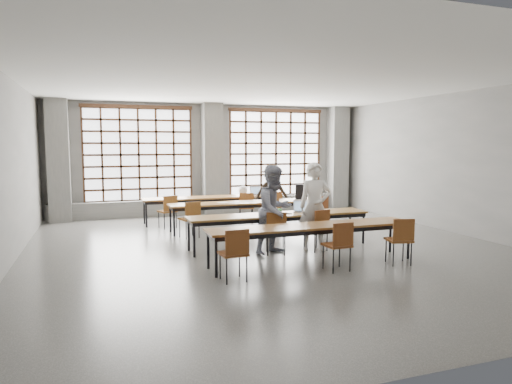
{
  "coord_description": "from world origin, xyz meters",
  "views": [
    {
      "loc": [
        -3.46,
        -8.93,
        2.22
      ],
      "look_at": [
        -0.21,
        0.4,
        1.18
      ],
      "focal_mm": 32.0,
      "sensor_mm": 36.0,
      "label": 1
    }
  ],
  "objects_px": {
    "student_male": "(315,207)",
    "green_box": "(276,211)",
    "desk_row_c": "(279,217)",
    "plastic_bag": "(243,190)",
    "phone": "(289,214)",
    "red_pouch": "(233,251)",
    "chair_back_mid": "(246,205)",
    "chair_mid_right": "(319,209)",
    "chair_near_left": "(235,249)",
    "mouse": "(319,211)",
    "chair_front_left": "(276,228)",
    "desk_row_a": "(214,199)",
    "laptop_back": "(257,192)",
    "desk_row_b": "(246,204)",
    "chair_front_right": "(318,226)",
    "chair_near_right": "(401,236)",
    "student_female": "(275,210)",
    "backpack": "(301,192)",
    "chair_back_left": "(169,208)",
    "chair_near_mid": "(339,241)",
    "laptop_front": "(302,209)",
    "student_back": "(272,193)",
    "chair_mid_centre": "(269,212)",
    "desk_row_d": "(313,228)",
    "chair_mid_left": "(191,216)"
  },
  "relations": [
    {
      "from": "student_male",
      "to": "green_box",
      "type": "xyz_separation_m",
      "value": [
        -0.65,
        0.58,
        -0.15
      ]
    },
    {
      "from": "desk_row_c",
      "to": "plastic_bag",
      "type": "xyz_separation_m",
      "value": [
        0.34,
        3.67,
        0.21
      ]
    },
    {
      "from": "phone",
      "to": "red_pouch",
      "type": "height_order",
      "value": "phone"
    },
    {
      "from": "chair_back_mid",
      "to": "phone",
      "type": "distance_m",
      "value": 3.1
    },
    {
      "from": "chair_mid_right",
      "to": "chair_near_left",
      "type": "xyz_separation_m",
      "value": [
        -3.38,
        -3.67,
        0.0
      ]
    },
    {
      "from": "mouse",
      "to": "green_box",
      "type": "relative_size",
      "value": 0.39
    },
    {
      "from": "chair_front_left",
      "to": "student_male",
      "type": "xyz_separation_m",
      "value": [
        0.92,
        0.13,
        0.39
      ]
    },
    {
      "from": "desk_row_a",
      "to": "laptop_back",
      "type": "distance_m",
      "value": 1.36
    },
    {
      "from": "chair_mid_right",
      "to": "laptop_back",
      "type": "distance_m",
      "value": 2.4
    },
    {
      "from": "laptop_back",
      "to": "desk_row_b",
      "type": "bearing_deg",
      "value": -118.34
    },
    {
      "from": "chair_front_right",
      "to": "chair_near_right",
      "type": "height_order",
      "value": "same"
    },
    {
      "from": "desk_row_c",
      "to": "green_box",
      "type": "height_order",
      "value": "green_box"
    },
    {
      "from": "chair_front_left",
      "to": "student_female",
      "type": "height_order",
      "value": "student_female"
    },
    {
      "from": "backpack",
      "to": "chair_back_left",
      "type": "bearing_deg",
      "value": -168.26
    },
    {
      "from": "desk_row_c",
      "to": "chair_near_mid",
      "type": "height_order",
      "value": "chair_near_mid"
    },
    {
      "from": "laptop_front",
      "to": "mouse",
      "type": "xyz_separation_m",
      "value": [
        0.38,
        -0.12,
        -0.04
      ]
    },
    {
      "from": "chair_near_left",
      "to": "student_male",
      "type": "xyz_separation_m",
      "value": [
        2.23,
        1.61,
        0.39
      ]
    },
    {
      "from": "chair_back_left",
      "to": "student_back",
      "type": "distance_m",
      "value": 2.99
    },
    {
      "from": "chair_mid_centre",
      "to": "chair_near_left",
      "type": "height_order",
      "value": "same"
    },
    {
      "from": "chair_back_mid",
      "to": "plastic_bag",
      "type": "relative_size",
      "value": 3.08
    },
    {
      "from": "green_box",
      "to": "plastic_bag",
      "type": "bearing_deg",
      "value": 83.76
    },
    {
      "from": "chair_near_right",
      "to": "student_female",
      "type": "bearing_deg",
      "value": 138.93
    },
    {
      "from": "desk_row_a",
      "to": "chair_mid_centre",
      "type": "bearing_deg",
      "value": -65.93
    },
    {
      "from": "chair_back_mid",
      "to": "green_box",
      "type": "xyz_separation_m",
      "value": [
        -0.27,
        -2.92,
        0.24
      ]
    },
    {
      "from": "desk_row_a",
      "to": "chair_mid_centre",
      "type": "relative_size",
      "value": 4.55
    },
    {
      "from": "desk_row_a",
      "to": "green_box",
      "type": "bearing_deg",
      "value": -81.86
    },
    {
      "from": "desk_row_a",
      "to": "phone",
      "type": "height_order",
      "value": "phone"
    },
    {
      "from": "desk_row_d",
      "to": "desk_row_a",
      "type": "bearing_deg",
      "value": 96.95
    },
    {
      "from": "student_female",
      "to": "student_male",
      "type": "bearing_deg",
      "value": -24.39
    },
    {
      "from": "chair_back_mid",
      "to": "chair_front_left",
      "type": "bearing_deg",
      "value": -98.58
    },
    {
      "from": "chair_front_left",
      "to": "chair_front_right",
      "type": "height_order",
      "value": "same"
    },
    {
      "from": "desk_row_d",
      "to": "backpack",
      "type": "height_order",
      "value": "backpack"
    },
    {
      "from": "desk_row_d",
      "to": "laptop_back",
      "type": "height_order",
      "value": "laptop_back"
    },
    {
      "from": "chair_front_right",
      "to": "backpack",
      "type": "relative_size",
      "value": 2.2
    },
    {
      "from": "laptop_front",
      "to": "chair_mid_left",
      "type": "bearing_deg",
      "value": 146.6
    },
    {
      "from": "student_back",
      "to": "plastic_bag",
      "type": "distance_m",
      "value": 0.89
    },
    {
      "from": "laptop_front",
      "to": "green_box",
      "type": "height_order",
      "value": "laptop_front"
    },
    {
      "from": "phone",
      "to": "plastic_bag",
      "type": "distance_m",
      "value": 3.78
    },
    {
      "from": "chair_near_right",
      "to": "red_pouch",
      "type": "xyz_separation_m",
      "value": [
        -3.18,
        0.08,
        -0.04
      ]
    },
    {
      "from": "desk_row_d",
      "to": "student_male",
      "type": "height_order",
      "value": "student_male"
    },
    {
      "from": "chair_mid_centre",
      "to": "laptop_back",
      "type": "bearing_deg",
      "value": 79.07
    },
    {
      "from": "student_back",
      "to": "red_pouch",
      "type": "bearing_deg",
      "value": -104.7
    },
    {
      "from": "chair_mid_right",
      "to": "plastic_bag",
      "type": "height_order",
      "value": "plastic_bag"
    },
    {
      "from": "chair_front_right",
      "to": "plastic_bag",
      "type": "distance_m",
      "value": 4.32
    },
    {
      "from": "desk_row_b",
      "to": "student_female",
      "type": "height_order",
      "value": "student_female"
    },
    {
      "from": "desk_row_a",
      "to": "student_back",
      "type": "bearing_deg",
      "value": -17.35
    },
    {
      "from": "phone",
      "to": "chair_back_mid",
      "type": "bearing_deg",
      "value": 89.21
    },
    {
      "from": "chair_back_mid",
      "to": "chair_near_mid",
      "type": "height_order",
      "value": "same"
    },
    {
      "from": "chair_near_mid",
      "to": "chair_front_left",
      "type": "bearing_deg",
      "value": 111.75
    },
    {
      "from": "chair_mid_right",
      "to": "student_male",
      "type": "relative_size",
      "value": 0.48
    }
  ]
}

